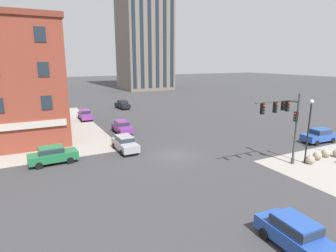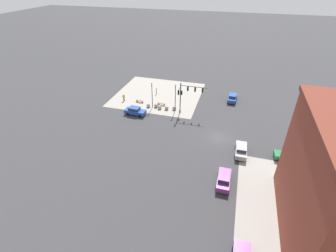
% 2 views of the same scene
% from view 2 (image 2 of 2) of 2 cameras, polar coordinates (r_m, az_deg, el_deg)
% --- Properties ---
extents(ground_plane, '(320.00, 320.00, 0.00)m').
position_cam_2_polar(ground_plane, '(45.93, 11.35, -2.61)').
color(ground_plane, '#38383A').
extents(sidewalk_corner_slab, '(20.00, 19.00, 0.02)m').
position_cam_2_polar(sidewalk_corner_slab, '(61.03, -2.21, 7.27)').
color(sidewalk_corner_slab, gray).
rests_on(sidewalk_corner_slab, ground).
extents(traffic_signal_main, '(5.48, 2.09, 6.69)m').
position_cam_2_polar(traffic_signal_main, '(50.60, 4.13, 7.34)').
color(traffic_signal_main, '#383D38').
rests_on(traffic_signal_main, ground).
extents(bollard_sphere_curb_a, '(0.84, 0.84, 0.84)m').
position_cam_2_polar(bollard_sphere_curb_a, '(53.80, 1.45, 4.14)').
color(bollard_sphere_curb_a, gray).
rests_on(bollard_sphere_curb_a, ground).
extents(bollard_sphere_curb_b, '(0.84, 0.84, 0.84)m').
position_cam_2_polar(bollard_sphere_curb_b, '(53.85, -0.31, 4.17)').
color(bollard_sphere_curb_b, gray).
rests_on(bollard_sphere_curb_b, ground).
extents(bollard_sphere_curb_c, '(0.84, 0.84, 0.84)m').
position_cam_2_polar(bollard_sphere_curb_c, '(54.12, -1.91, 4.31)').
color(bollard_sphere_curb_c, gray).
rests_on(bollard_sphere_curb_c, ground).
extents(bollard_sphere_curb_d, '(0.84, 0.84, 0.84)m').
position_cam_2_polar(bollard_sphere_curb_d, '(54.87, -2.76, 4.70)').
color(bollard_sphere_curb_d, gray).
rests_on(bollard_sphere_curb_d, ground).
extents(bollard_sphere_curb_e, '(0.84, 0.84, 0.84)m').
position_cam_2_polar(bollard_sphere_curb_e, '(55.05, -4.52, 4.73)').
color(bollard_sphere_curb_e, gray).
rests_on(bollard_sphere_curb_e, ground).
extents(bench_near_signal, '(1.84, 0.66, 0.49)m').
position_cam_2_polar(bench_near_signal, '(55.83, -1.55, 5.14)').
color(bench_near_signal, '#8E6B4C').
rests_on(bench_near_signal, ground).
extents(bench_mid_block, '(1.84, 0.68, 0.49)m').
position_cam_2_polar(bench_mid_block, '(57.43, -6.52, 5.75)').
color(bench_mid_block, '#8E6B4C').
rests_on(bench_mid_block, ground).
extents(pedestrian_near_bench, '(0.23, 0.55, 1.71)m').
position_cam_2_polar(pedestrian_near_bench, '(60.79, -2.68, 8.16)').
color(pedestrian_near_bench, gray).
rests_on(pedestrian_near_bench, ground).
extents(pedestrian_at_curb, '(0.52, 0.31, 1.69)m').
position_cam_2_polar(pedestrian_at_curb, '(58.34, -10.13, 6.58)').
color(pedestrian_at_curb, black).
rests_on(pedestrian_at_curb, ground).
extents(street_lamp_corner_near, '(0.36, 0.36, 6.13)m').
position_cam_2_polar(street_lamp_corner_near, '(51.93, 1.70, 7.19)').
color(street_lamp_corner_near, black).
rests_on(street_lamp_corner_near, ground).
extents(street_lamp_mid_sidewalk, '(0.36, 0.36, 5.83)m').
position_cam_2_polar(street_lamp_mid_sidewalk, '(53.60, -3.69, 7.78)').
color(street_lamp_mid_sidewalk, black).
rests_on(street_lamp_mid_sidewalk, ground).
extents(car_main_northbound_far, '(2.05, 4.48, 1.68)m').
position_cam_2_polar(car_main_northbound_far, '(59.24, 14.59, 6.38)').
color(car_main_northbound_far, '#23479E').
rests_on(car_main_northbound_far, ground).
extents(car_main_southbound_far, '(4.48, 2.06, 1.68)m').
position_cam_2_polar(car_main_southbound_far, '(52.19, -7.60, 3.52)').
color(car_main_southbound_far, '#23479E').
rests_on(car_main_southbound_far, ground).
extents(car_cross_eastbound, '(1.90, 4.41, 1.68)m').
position_cam_2_polar(car_cross_eastbound, '(36.44, 12.71, -11.78)').
color(car_cross_eastbound, '#7A3389').
rests_on(car_cross_eastbound, ground).
extents(car_cross_westbound, '(1.94, 4.42, 1.68)m').
position_cam_2_polar(car_cross_westbound, '(42.38, 16.46, -5.22)').
color(car_cross_westbound, '#99999E').
rests_on(car_cross_westbound, ground).
extents(car_main_mid, '(4.49, 2.08, 1.68)m').
position_cam_2_polar(car_main_mid, '(43.90, 26.06, -6.08)').
color(car_main_mid, '#1E6B3D').
rests_on(car_main_mid, ground).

